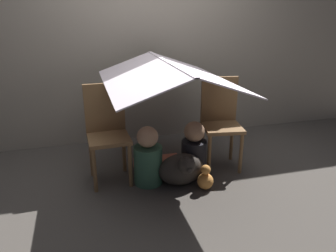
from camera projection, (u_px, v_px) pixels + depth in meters
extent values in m
plane|color=#47423D|center=(171.00, 178.00, 3.24)|extent=(8.80, 8.80, 0.00)
cube|color=gray|center=(144.00, 38.00, 3.88)|extent=(7.00, 0.05, 2.50)
cylinder|color=brown|center=(95.00, 171.00, 2.93)|extent=(0.04, 0.04, 0.42)
cylinder|color=brown|center=(130.00, 166.00, 3.02)|extent=(0.04, 0.04, 0.42)
cylinder|color=brown|center=(91.00, 156.00, 3.22)|extent=(0.04, 0.04, 0.42)
cylinder|color=brown|center=(124.00, 152.00, 3.31)|extent=(0.04, 0.04, 0.42)
cube|color=brown|center=(109.00, 139.00, 3.05)|extent=(0.39, 0.39, 0.04)
cube|color=brown|center=(105.00, 107.00, 3.12)|extent=(0.38, 0.04, 0.47)
cylinder|color=brown|center=(209.00, 155.00, 3.24)|extent=(0.04, 0.04, 0.42)
cylinder|color=brown|center=(241.00, 154.00, 3.28)|extent=(0.04, 0.04, 0.42)
cylinder|color=brown|center=(202.00, 143.00, 3.55)|extent=(0.04, 0.04, 0.42)
cylinder|color=brown|center=(232.00, 141.00, 3.58)|extent=(0.04, 0.04, 0.42)
cube|color=brown|center=(222.00, 127.00, 3.33)|extent=(0.44, 0.44, 0.04)
cube|color=brown|center=(219.00, 99.00, 3.41)|extent=(0.38, 0.09, 0.47)
cube|color=silver|center=(137.00, 75.00, 2.92)|extent=(0.58, 1.53, 0.21)
cube|color=silver|center=(197.00, 71.00, 3.06)|extent=(0.58, 1.53, 0.21)
cube|color=silver|center=(168.00, 62.00, 2.96)|extent=(0.04, 1.53, 0.01)
cylinder|color=#38664C|center=(148.00, 165.00, 3.10)|extent=(0.27, 0.27, 0.37)
sphere|color=tan|center=(147.00, 137.00, 3.00)|extent=(0.20, 0.20, 0.20)
cylinder|color=black|center=(194.00, 158.00, 3.24)|extent=(0.25, 0.25, 0.37)
sphere|color=#9E7556|center=(194.00, 132.00, 3.15)|extent=(0.20, 0.20, 0.20)
ellipsoid|color=#332D28|center=(181.00, 169.00, 3.08)|extent=(0.43, 0.24, 0.31)
sphere|color=#332D28|center=(187.00, 165.00, 2.89)|extent=(0.15, 0.15, 0.15)
ellipsoid|color=#332D28|center=(189.00, 170.00, 2.83)|extent=(0.06, 0.08, 0.05)
cone|color=#332D28|center=(182.00, 159.00, 2.86)|extent=(0.05, 0.05, 0.07)
cone|color=#332D28|center=(192.00, 158.00, 2.88)|extent=(0.05, 0.05, 0.07)
cube|color=#CC664C|center=(159.00, 167.00, 3.35)|extent=(0.48, 0.38, 0.10)
sphere|color=#D88C3F|center=(205.00, 181.00, 3.03)|extent=(0.15, 0.15, 0.15)
sphere|color=#D88C3F|center=(206.00, 170.00, 2.99)|extent=(0.09, 0.09, 0.09)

